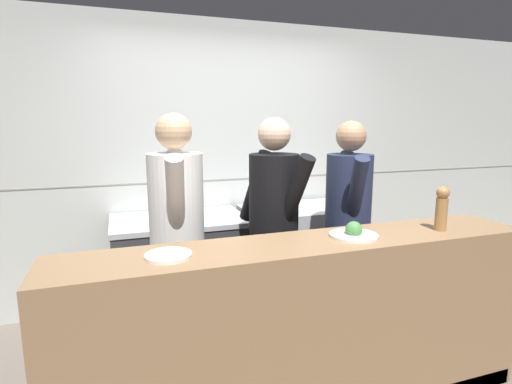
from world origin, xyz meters
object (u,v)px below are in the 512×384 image
object	(u,v)px
chefs_knife	(295,211)
pepper_mill	(442,207)
stock_pot	(177,205)
chef_head_cook	(177,232)
chef_sous	(274,226)
mixing_bowl_steel	(283,202)
plated_dish_main	(168,255)
chef_line	(348,220)
oven_range	(181,269)
plated_dish_appetiser	(354,233)

from	to	relation	value
chefs_knife	pepper_mill	size ratio (longest dim) A/B	1.29
stock_pot	pepper_mill	world-z (taller)	pepper_mill
chef_head_cook	chef_sous	xyz separation A→B (m)	(0.68, -0.01, -0.01)
mixing_bowl_steel	pepper_mill	size ratio (longest dim) A/B	0.98
stock_pot	chefs_knife	world-z (taller)	stock_pot
mixing_bowl_steel	chef_head_cook	world-z (taller)	chef_head_cook
stock_pot	chef_head_cook	size ratio (longest dim) A/B	0.15
mixing_bowl_steel	chef_head_cook	xyz separation A→B (m)	(-1.08, -0.77, 0.01)
stock_pot	plated_dish_main	size ratio (longest dim) A/B	1.10
pepper_mill	chef_line	size ratio (longest dim) A/B	0.16
oven_range	chefs_knife	xyz separation A→B (m)	(0.99, -0.15, 0.47)
chef_sous	plated_dish_appetiser	bearing A→B (deg)	-88.50
chefs_knife	plated_dish_appetiser	size ratio (longest dim) A/B	1.26
chef_head_cook	plated_dish_main	bearing A→B (deg)	-93.62
chefs_knife	pepper_mill	bearing A→B (deg)	-71.95
mixing_bowl_steel	pepper_mill	xyz separation A→B (m)	(0.43, -1.46, 0.22)
plated_dish_main	chef_sous	xyz separation A→B (m)	(0.81, 0.65, -0.09)
chefs_knife	chef_head_cook	xyz separation A→B (m)	(-1.10, -0.55, 0.06)
pepper_mill	stock_pot	bearing A→B (deg)	134.94
chef_line	plated_dish_main	bearing A→B (deg)	-137.22
stock_pot	chefs_knife	xyz separation A→B (m)	(1.00, -0.16, -0.09)
pepper_mill	chef_sous	xyz separation A→B (m)	(-0.83, 0.69, -0.22)
oven_range	chef_sous	world-z (taller)	chef_sous
oven_range	plated_dish_appetiser	world-z (taller)	plated_dish_appetiser
oven_range	plated_dish_main	size ratio (longest dim) A/B	4.74
chefs_knife	chef_sous	world-z (taller)	chef_sous
mixing_bowl_steel	stock_pot	bearing A→B (deg)	-176.81
oven_range	stock_pot	bearing A→B (deg)	119.88
oven_range	chef_line	size ratio (longest dim) A/B	0.65
mixing_bowl_steel	chef_head_cook	bearing A→B (deg)	-144.47
chefs_knife	chef_line	distance (m)	0.58
plated_dish_main	plated_dish_appetiser	distance (m)	1.06
chefs_knife	plated_dish_appetiser	bearing A→B (deg)	-98.27
chef_head_cook	chef_line	world-z (taller)	chef_head_cook
pepper_mill	chefs_knife	bearing A→B (deg)	108.05
chefs_knife	chef_sous	size ratio (longest dim) A/B	0.20
chefs_knife	pepper_mill	distance (m)	1.34
plated_dish_main	chef_head_cook	world-z (taller)	chef_head_cook
mixing_bowl_steel	chef_head_cook	distance (m)	1.32
chef_head_cook	chef_line	distance (m)	1.30
stock_pot	plated_dish_appetiser	size ratio (longest dim) A/B	0.91
chefs_knife	chef_line	xyz separation A→B (m)	(0.20, -0.54, 0.03)
plated_dish_appetiser	chef_head_cook	size ratio (longest dim) A/B	0.16
mixing_bowl_steel	chefs_knife	distance (m)	0.22
plated_dish_appetiser	pepper_mill	xyz separation A→B (m)	(0.58, -0.05, 0.12)
stock_pot	chef_line	world-z (taller)	chef_line
mixing_bowl_steel	plated_dish_appetiser	distance (m)	1.43
stock_pot	chef_sous	size ratio (longest dim) A/B	0.15
mixing_bowl_steel	chefs_knife	xyz separation A→B (m)	(0.02, -0.22, -0.04)
mixing_bowl_steel	plated_dish_main	distance (m)	1.87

